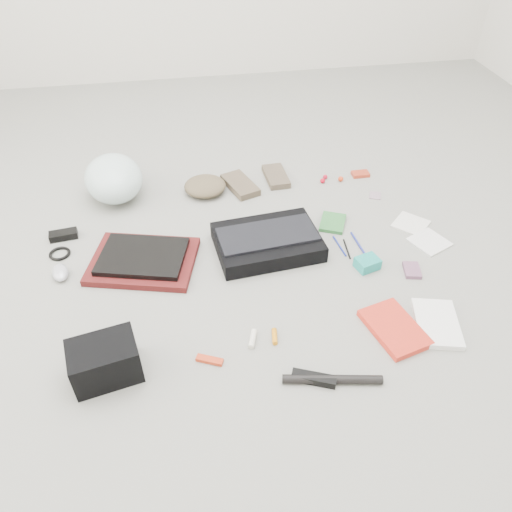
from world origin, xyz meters
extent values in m
plane|color=gray|center=(0.00, 0.00, 0.00)|extent=(4.00, 4.00, 0.00)
cube|color=black|center=(0.06, 0.10, 0.03)|extent=(0.44, 0.33, 0.07)
cube|color=black|center=(0.06, 0.10, 0.07)|extent=(0.41, 0.22, 0.01)
cube|color=#531414|center=(-0.44, 0.09, 0.01)|extent=(0.46, 0.39, 0.03)
cube|color=black|center=(-0.44, 0.09, 0.04)|extent=(0.38, 0.31, 0.02)
ellipsoid|color=white|center=(-0.56, 0.59, 0.10)|extent=(0.31, 0.36, 0.19)
ellipsoid|color=brown|center=(-0.15, 0.55, 0.03)|extent=(0.21, 0.20, 0.07)
cube|color=brown|center=(0.02, 0.56, 0.02)|extent=(0.17, 0.24, 0.03)
cube|color=brown|center=(0.21, 0.61, 0.01)|extent=(0.11, 0.20, 0.03)
cube|color=black|center=(-0.77, 0.31, 0.02)|extent=(0.12, 0.07, 0.03)
torus|color=black|center=(-0.77, 0.20, 0.01)|extent=(0.09, 0.09, 0.01)
ellipsoid|color=#B1B2BF|center=(-0.75, 0.07, 0.02)|extent=(0.08, 0.11, 0.04)
cube|color=black|center=(-0.55, -0.43, 0.07)|extent=(0.23, 0.18, 0.13)
cube|color=#B43214|center=(-0.23, -0.43, 0.01)|extent=(0.09, 0.06, 0.01)
cylinder|color=silver|center=(-0.08, -0.37, 0.01)|extent=(0.04, 0.07, 0.02)
cylinder|color=orange|center=(0.00, -0.37, 0.01)|extent=(0.03, 0.06, 0.02)
cube|color=black|center=(0.08, -0.56, 0.01)|extent=(0.14, 0.09, 0.03)
cylinder|color=black|center=(0.14, -0.58, 0.01)|extent=(0.31, 0.08, 0.03)
cube|color=red|center=(0.41, -0.41, 0.01)|extent=(0.21, 0.26, 0.02)
cube|color=white|center=(0.56, -0.42, 0.01)|extent=(0.19, 0.24, 0.02)
cube|color=#2C6C32|center=(0.37, 0.21, 0.01)|extent=(0.15, 0.17, 0.02)
cylinder|color=navy|center=(0.36, 0.06, 0.00)|extent=(0.02, 0.13, 0.01)
cylinder|color=black|center=(0.38, 0.03, 0.00)|extent=(0.02, 0.12, 0.01)
cylinder|color=navy|center=(0.44, 0.06, 0.00)|extent=(0.02, 0.16, 0.01)
cube|color=teal|center=(0.43, -0.08, 0.02)|extent=(0.10, 0.09, 0.04)
cube|color=#7E516E|center=(0.59, -0.14, 0.01)|extent=(0.08, 0.10, 0.02)
cube|color=silver|center=(0.71, 0.15, 0.00)|extent=(0.19, 0.19, 0.01)
cube|color=silver|center=(0.73, 0.02, 0.00)|extent=(0.18, 0.18, 0.01)
sphere|color=red|center=(0.42, 0.54, 0.01)|extent=(0.03, 0.03, 0.02)
sphere|color=#AC0E25|center=(0.44, 0.57, 0.01)|extent=(0.03, 0.03, 0.02)
sphere|color=red|center=(0.51, 0.54, 0.01)|extent=(0.03, 0.03, 0.03)
cube|color=#B2361F|center=(0.62, 0.57, 0.01)|extent=(0.08, 0.05, 0.02)
cube|color=#A08093|center=(0.63, 0.39, 0.00)|extent=(0.07, 0.08, 0.00)
camera|label=1|loc=(-0.25, -1.44, 1.31)|focal=35.00mm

